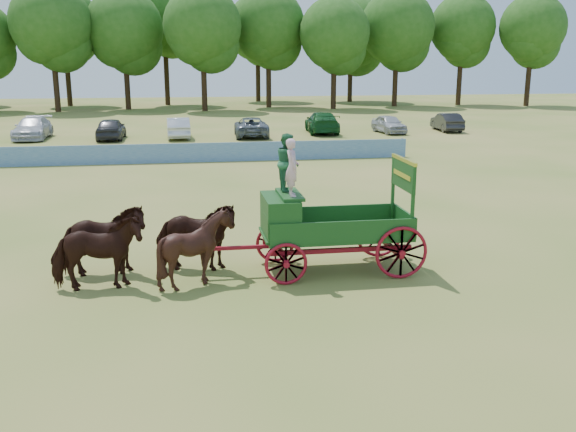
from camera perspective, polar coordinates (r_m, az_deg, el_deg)
The scene contains 9 objects.
ground at distance 18.15m, azimuth -6.85°, elevation -4.05°, with size 160.00×160.00×0.00m, color #A38849.
horse_lead_left at distance 16.28m, azimuth -16.64°, elevation -3.19°, with size 1.01×2.23×1.88m, color black.
horse_lead_right at distance 17.33m, azimuth -16.20°, elevation -2.14°, with size 1.01×2.23×1.88m, color black.
horse_wheel_left at distance 16.13m, azimuth -8.15°, elevation -2.89°, with size 1.52×1.71×1.88m, color black.
horse_wheel_right at distance 17.19m, azimuth -8.24°, elevation -1.85°, with size 1.01×2.23×1.88m, color black.
farm_dray at distance 16.82m, azimuth 1.89°, elevation 0.26°, with size 6.00×2.00×3.66m.
sponsor_banner at distance 35.63m, azimuth -9.81°, elevation 5.53°, with size 26.00×0.08×1.05m, color #1B5595.
parked_cars at distance 47.65m, azimuth -13.37°, elevation 7.68°, with size 47.74×7.13×1.61m.
treeline at distance 77.26m, azimuth -13.50°, elevation 16.12°, with size 91.90×23.12×14.94m.
Camera 1 is at (-0.63, -17.28, 5.54)m, focal length 40.00 mm.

